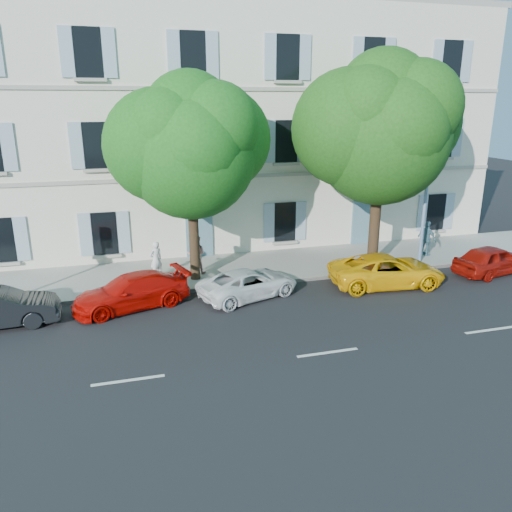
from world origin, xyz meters
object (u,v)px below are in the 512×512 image
object	(u,v)px
car_yellow_supercar	(387,271)
tree_right	(381,136)
car_red_coupe	(131,292)
car_red_hatchback	(493,260)
pedestrian_b	(196,255)
street_lamp	(430,170)
car_white_coupe	(249,283)
pedestrian_a	(156,260)
pedestrian_c	(427,238)
tree_left	(191,153)

from	to	relation	value
car_yellow_supercar	tree_right	distance (m)	5.78
car_red_coupe	car_yellow_supercar	size ratio (longest dim) A/B	0.91
car_red_hatchback	pedestrian_b	bearing A→B (deg)	64.06
car_yellow_supercar	street_lamp	distance (m)	5.18
car_red_coupe	pedestrian_b	world-z (taller)	pedestrian_b
car_white_coupe	street_lamp	distance (m)	9.79
pedestrian_b	street_lamp	bearing A→B (deg)	-168.47
car_yellow_supercar	pedestrian_a	xyz separation A→B (m)	(-9.26, 3.24, 0.28)
street_lamp	pedestrian_c	distance (m)	3.75
car_red_hatchback	street_lamp	distance (m)	4.90
car_white_coupe	pedestrian_b	world-z (taller)	pedestrian_b
pedestrian_b	pedestrian_c	xyz separation A→B (m)	(11.33, -0.40, 0.02)
car_yellow_supercar	car_red_hatchback	world-z (taller)	car_yellow_supercar
car_white_coupe	car_red_hatchback	distance (m)	11.24
street_lamp	car_red_hatchback	bearing A→B (deg)	-37.19
car_red_coupe	car_yellow_supercar	xyz separation A→B (m)	(10.42, -0.47, 0.04)
car_white_coupe	pedestrian_b	xyz separation A→B (m)	(-1.60, 3.00, 0.44)
car_white_coupe	car_yellow_supercar	xyz separation A→B (m)	(5.91, -0.33, 0.10)
car_red_coupe	car_yellow_supercar	world-z (taller)	car_yellow_supercar
car_red_hatchback	tree_right	world-z (taller)	tree_right
car_red_hatchback	car_red_coupe	bearing A→B (deg)	76.84
tree_left	pedestrian_a	distance (m)	4.83
street_lamp	pedestrian_a	distance (m)	12.76
pedestrian_a	pedestrian_b	distance (m)	1.76
car_white_coupe	pedestrian_a	size ratio (longest dim) A/B	2.56
car_red_hatchback	pedestrian_a	size ratio (longest dim) A/B	2.43
car_yellow_supercar	tree_left	xyz separation A→B (m)	(-7.67, 2.63, 4.80)
pedestrian_b	pedestrian_a	bearing A→B (deg)	22.16
car_red_coupe	pedestrian_c	bearing A→B (deg)	83.20
car_white_coupe	tree_right	world-z (taller)	tree_right
car_red_hatchback	street_lamp	world-z (taller)	street_lamp
car_red_coupe	street_lamp	bearing A→B (deg)	79.51
car_yellow_supercar	tree_left	bearing A→B (deg)	76.69
car_yellow_supercar	pedestrian_b	world-z (taller)	pedestrian_b
tree_right	pedestrian_c	size ratio (longest dim) A/B	5.26
car_yellow_supercar	tree_right	size ratio (longest dim) A/B	0.53
pedestrian_a	pedestrian_c	world-z (taller)	pedestrian_c
tree_right	car_white_coupe	bearing A→B (deg)	-164.02
tree_left	pedestrian_c	size ratio (longest dim) A/B	4.76
pedestrian_a	car_red_hatchback	bearing A→B (deg)	140.69
car_red_coupe	pedestrian_a	world-z (taller)	pedestrian_a
car_red_hatchback	pedestrian_b	world-z (taller)	pedestrian_b
car_yellow_supercar	pedestrian_b	xyz separation A→B (m)	(-7.50, 3.33, 0.33)
car_yellow_supercar	car_red_hatchback	size ratio (longest dim) A/B	1.24
car_yellow_supercar	tree_right	xyz separation A→B (m)	(0.48, 2.16, 5.34)
tree_right	pedestrian_b	xyz separation A→B (m)	(-7.99, 1.17, -5.00)
pedestrian_a	pedestrian_b	bearing A→B (deg)	155.77
tree_left	pedestrian_b	world-z (taller)	tree_left
car_white_coupe	tree_left	xyz separation A→B (m)	(-1.77, 2.31, 4.90)
car_red_coupe	car_red_hatchback	bearing A→B (deg)	71.94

